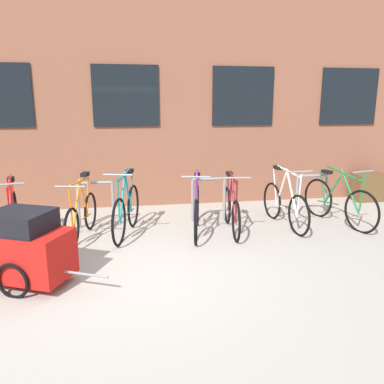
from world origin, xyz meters
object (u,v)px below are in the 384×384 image
at_px(planter_box, 369,187).
at_px(bicycle_teal, 127,210).
at_px(bicycle_orange, 82,216).
at_px(bicycle_maroon, 231,209).
at_px(bicycle_purple, 197,210).
at_px(bike_trailer, 28,247).
at_px(bicycle_green, 338,202).
at_px(bicycle_red, 13,219).
at_px(bicycle_white, 285,204).

bearing_deg(planter_box, bicycle_teal, -165.17).
distance_m(bicycle_teal, bicycle_orange, 0.71).
xyz_separation_m(bicycle_maroon, planter_box, (3.59, 1.53, -0.07)).
bearing_deg(bicycle_orange, bicycle_purple, -1.78).
bearing_deg(planter_box, bike_trailer, -154.71).
relative_size(bicycle_maroon, bicycle_purple, 0.95).
xyz_separation_m(bicycle_orange, planter_box, (6.05, 1.46, -0.07)).
bearing_deg(bicycle_green, planter_box, 42.43).
bearing_deg(bicycle_green, bicycle_maroon, -177.85).
xyz_separation_m(bicycle_red, bicycle_purple, (2.85, 0.09, -0.01)).
bearing_deg(bicycle_red, bicycle_purple, 1.76).
height_order(bicycle_green, bicycle_white, bicycle_white).
bearing_deg(bicycle_white, bicycle_orange, -179.20).
relative_size(bicycle_white, bicycle_orange, 1.06).
height_order(bicycle_green, bicycle_maroon, bicycle_green).
height_order(bicycle_orange, planter_box, bicycle_orange).
bearing_deg(bicycle_white, bike_trailer, -157.05).
bearing_deg(planter_box, bicycle_green, -137.57).
distance_m(bicycle_teal, planter_box, 5.52).
bearing_deg(bicycle_red, bicycle_orange, 8.38).
bearing_deg(bicycle_purple, bicycle_green, 1.48).
relative_size(bicycle_green, bike_trailer, 1.21).
bearing_deg(bicycle_maroon, planter_box, 23.07).
xyz_separation_m(bicycle_green, planter_box, (1.59, 1.45, -0.10)).
bearing_deg(bike_trailer, bicycle_maroon, 27.93).
relative_size(bicycle_teal, planter_box, 2.37).
distance_m(bicycle_teal, bicycle_white, 2.74).
height_order(bicycle_purple, bike_trailer, bicycle_purple).
relative_size(bicycle_red, planter_box, 2.56).
distance_m(bicycle_teal, bicycle_purple, 1.16).
distance_m(bicycle_maroon, bicycle_orange, 2.46).
relative_size(bicycle_teal, bicycle_red, 0.92).
xyz_separation_m(bicycle_maroon, bicycle_orange, (-2.46, 0.07, -0.01)).
relative_size(bicycle_white, bike_trailer, 1.17).
relative_size(bicycle_green, bicycle_red, 0.97).
relative_size(bicycle_red, bicycle_orange, 1.12).
relative_size(bicycle_white, bicycle_purple, 0.99).
bearing_deg(bicycle_purple, bike_trailer, -146.14).
bearing_deg(bicycle_green, bicycle_white, 177.77).
bearing_deg(bicycle_maroon, bicycle_orange, 178.47).
xyz_separation_m(bicycle_purple, bike_trailer, (-2.29, -1.54, 0.08)).
bearing_deg(bicycle_red, planter_box, 12.88).
xyz_separation_m(bicycle_red, planter_box, (7.04, 1.61, -0.10)).
xyz_separation_m(bicycle_white, bicycle_red, (-4.44, -0.19, 0.01)).
xyz_separation_m(bicycle_teal, bicycle_orange, (-0.71, -0.05, -0.04)).
distance_m(bicycle_white, bike_trailer, 4.22).
relative_size(bicycle_white, bicycle_maroon, 1.04).
bearing_deg(bicycle_maroon, bicycle_white, 6.52).
bearing_deg(bicycle_teal, bike_trailer, -124.70).
distance_m(bicycle_white, bicycle_maroon, 1.00).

